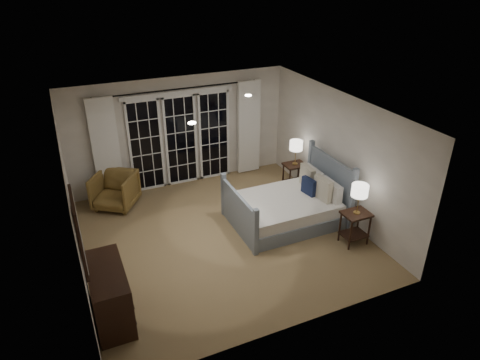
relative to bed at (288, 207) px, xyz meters
name	(u,v)px	position (x,y,z in m)	size (l,w,h in m)	color
floor	(222,236)	(-1.42, 0.01, -0.31)	(5.00, 5.00, 0.00)	#947B4F
ceiling	(219,110)	(-1.42, 0.01, 2.19)	(5.00, 5.00, 0.00)	white
wall_left	(72,207)	(-3.92, 0.01, 0.94)	(0.02, 5.00, 2.50)	silver
wall_right	(338,155)	(1.08, 0.01, 0.94)	(0.02, 5.00, 2.50)	silver
wall_back	(180,132)	(-1.42, 2.51, 0.94)	(5.00, 0.02, 2.50)	silver
wall_front	(292,258)	(-1.42, -2.49, 0.94)	(5.00, 0.02, 2.50)	silver
french_doors	(181,139)	(-1.42, 2.46, 0.78)	(2.50, 0.04, 2.20)	black
curtain_rod	(178,89)	(-1.42, 2.41, 1.94)	(0.03, 0.03, 3.50)	black
curtain_left	(106,150)	(-3.07, 2.39, 0.84)	(0.55, 0.10, 2.25)	white
curtain_right	(249,127)	(0.23, 2.39, 0.84)	(0.55, 0.10, 2.25)	white
downlight_a	(248,95)	(-0.62, 0.61, 2.18)	(0.12, 0.12, 0.01)	white
downlight_b	(192,123)	(-2.02, -0.39, 2.18)	(0.12, 0.12, 0.01)	white
bed	(288,207)	(0.00, 0.00, 0.00)	(2.09, 1.49, 1.21)	gray
nightstand_left	(355,223)	(0.73, -1.15, 0.11)	(0.49, 0.39, 0.64)	black
nightstand_right	(294,173)	(0.79, 1.13, 0.09)	(0.48, 0.38, 0.62)	black
lamp_left	(360,191)	(0.73, -1.15, 0.78)	(0.30, 0.30, 0.57)	tan
lamp_right	(296,146)	(0.79, 1.13, 0.75)	(0.29, 0.29, 0.56)	tan
armchair	(115,191)	(-3.06, 1.96, 0.06)	(0.81, 0.83, 0.76)	brown
dresser	(110,294)	(-3.65, -1.25, 0.11)	(0.51, 1.19, 0.84)	black
mirror	(79,232)	(-3.89, -1.25, 1.24)	(0.05, 0.85, 1.00)	black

